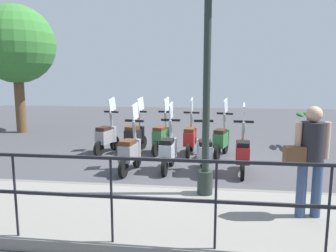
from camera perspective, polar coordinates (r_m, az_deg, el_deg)
name	(u,v)px	position (r m, az deg, el deg)	size (l,w,h in m)	color
ground_plane	(187,164)	(8.11, 3.35, -6.58)	(28.00, 28.00, 0.00)	#424247
promenade_walkway	(173,214)	(5.12, 0.80, -15.15)	(2.20, 20.00, 0.15)	gray
fence_railing	(162,185)	(3.85, -0.97, -10.31)	(0.04, 16.03, 1.07)	black
lamp_post_near	(207,92)	(5.41, 6.73, 5.99)	(0.26, 0.90, 3.96)	#232D28
pedestrian_with_bag	(310,153)	(4.99, 23.51, -4.40)	(0.36, 0.64, 1.59)	#384C70
tree_large	(16,45)	(13.53, -24.94, 12.67)	(2.83, 2.83, 4.69)	brown
potted_palm	(308,134)	(10.52, 23.13, -1.22)	(1.06, 0.66, 1.05)	slate
scooter_near_0	(243,153)	(7.34, 12.89, -4.56)	(1.23, 0.44, 1.54)	black
scooter_near_1	(204,152)	(7.31, 6.33, -4.44)	(1.23, 0.44, 1.54)	black
scooter_near_2	(168,150)	(7.41, 0.05, -4.21)	(1.23, 0.44, 1.54)	black
scooter_near_3	(130,151)	(7.34, -6.59, -4.39)	(1.23, 0.45, 1.54)	black
scooter_far_0	(222,139)	(8.79, 9.32, -2.24)	(1.20, 0.54, 1.54)	black
scooter_far_1	(190,137)	(8.91, 3.86, -2.00)	(1.23, 0.44, 1.54)	black
scooter_far_2	(162,136)	(9.10, -1.05, -1.74)	(1.21, 0.53, 1.54)	black
scooter_far_3	(135,135)	(9.24, -5.76, -1.63)	(1.20, 0.54, 1.54)	black
scooter_far_4	(107,136)	(9.25, -10.64, -1.72)	(1.21, 0.52, 1.54)	black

